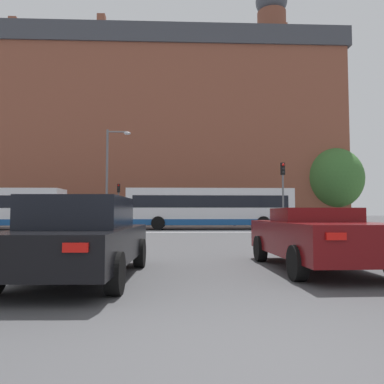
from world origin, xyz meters
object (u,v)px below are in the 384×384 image
Objects in this scene: traffic_light_far_left at (118,198)px; bus_crossing_lead at (209,208)px; car_saloon_left at (81,237)px; traffic_light_near_right at (283,186)px; street_lamp_junction at (111,169)px; car_roadster_right at (317,237)px; pedestrian_walking_west at (256,216)px; pedestrian_waiting at (235,215)px; pedestrian_walking_east at (172,216)px.

bus_crossing_lead is at bearing -40.22° from traffic_light_far_left.
car_saloon_left is 1.04× the size of traffic_light_near_right.
bus_crossing_lead is at bearing 13.59° from street_lamp_junction.
traffic_light_far_left is (-12.40, 11.32, -0.33)m from traffic_light_near_right.
car_roadster_right is at bearing -72.69° from traffic_light_far_left.
car_roadster_right is 0.63× the size of street_lamp_junction.
car_saloon_left is 0.38× the size of bus_crossing_lead.
pedestrian_walking_west is (13.22, 0.87, -1.69)m from traffic_light_far_left.
car_saloon_left is 4.92m from car_roadster_right.
traffic_light_far_left is (-8.51, 27.31, 1.99)m from car_roadster_right.
street_lamp_junction is 4.25× the size of pedestrian_walking_west.
pedestrian_waiting is at bearing -22.45° from bus_crossing_lead.
car_saloon_left is 1.18× the size of traffic_light_far_left.
car_roadster_right is 28.57m from pedestrian_walking_west.
street_lamp_junction reaches higher than pedestrian_walking_east.
pedestrian_waiting is at bearing 4.13° from traffic_light_far_left.
street_lamp_junction is (-2.94, 19.79, 3.61)m from car_saloon_left.
pedestrian_walking_west is (0.82, 12.19, -2.02)m from traffic_light_near_right.
traffic_light_near_right is 14.46m from pedestrian_walking_east.
pedestrian_walking_west is at bearing -34.47° from bus_crossing_lead.
pedestrian_waiting is at bearing -26.71° from pedestrian_walking_east.
pedestrian_waiting is 2.11m from pedestrian_walking_west.
traffic_light_far_left is at bearing 49.56° from pedestrian_waiting.
car_roadster_right is 28.47m from pedestrian_walking_east.
bus_crossing_lead is at bearing 112.98° from pedestrian_waiting.
pedestrian_walking_east is at bearing 44.15° from pedestrian_waiting.
traffic_light_far_left reaches higher than pedestrian_walking_west.
street_lamp_junction is (-7.76, 18.81, 3.68)m from car_roadster_right.
car_saloon_left is at bearing 168.71° from bus_crossing_lead.
bus_crossing_lead is at bearing -94.25° from pedestrian_walking_east.
traffic_light_far_left is 2.35× the size of pedestrian_walking_east.
car_saloon_left is 29.27m from pedestrian_walking_east.
pedestrian_waiting is (-1.29, 12.12, -1.92)m from traffic_light_near_right.
traffic_light_far_left is 5.37m from pedestrian_walking_east.
bus_crossing_lead is 10.51m from traffic_light_far_left.
pedestrian_walking_west is (8.21, -0.07, 0.01)m from pedestrian_walking_east.
pedestrian_waiting is at bearing 5.17° from pedestrian_walking_west.
car_saloon_left is at bearing 75.34° from pedestrian_walking_west.
pedestrian_waiting reaches higher than pedestrian_walking_east.
car_saloon_left is 19.21m from traffic_light_near_right.
traffic_light_far_left is 2.34× the size of pedestrian_walking_west.
street_lamp_junction reaches higher than car_roadster_right.
bus_crossing_lead is 3.13× the size of traffic_light_far_left.
car_roadster_right is 2.46× the size of pedestrian_waiting.
bus_crossing_lead is 8.28m from pedestrian_walking_east.
car_saloon_left is 21.99m from bus_crossing_lead.
bus_crossing_lead reaches higher than car_saloon_left.
street_lamp_junction is at bearing 40.36° from pedestrian_walking_west.
street_lamp_junction reaches higher than car_saloon_left.
traffic_light_far_left is 8.70m from street_lamp_junction.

